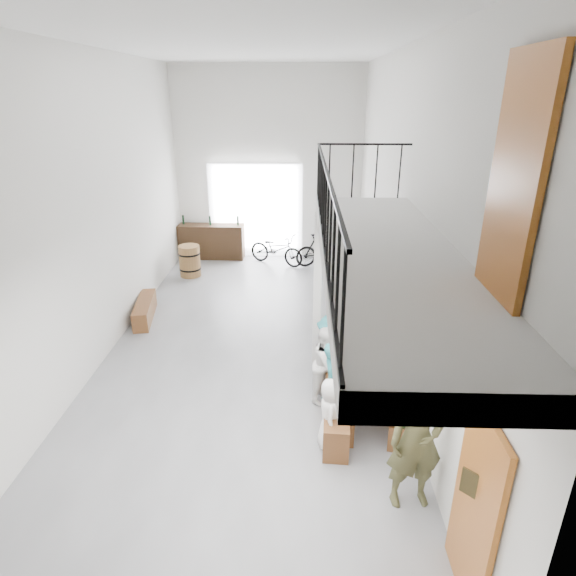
{
  "coord_description": "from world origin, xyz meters",
  "views": [
    {
      "loc": [
        1.02,
        -8.39,
        4.75
      ],
      "look_at": [
        0.78,
        -0.5,
        1.52
      ],
      "focal_mm": 30.0,
      "sensor_mm": 36.0,
      "label": 1
    }
  ],
  "objects_px": {
    "oak_barrel": "(190,261)",
    "bench_inner": "(336,400)",
    "tasting_table": "(377,375)",
    "serving_counter": "(212,241)",
    "side_bench": "(145,310)",
    "host_standing": "(417,439)",
    "bicycle_near": "(276,249)"
  },
  "relations": [
    {
      "from": "oak_barrel",
      "to": "bench_inner",
      "type": "bearing_deg",
      "value": -59.08
    },
    {
      "from": "tasting_table",
      "to": "serving_counter",
      "type": "distance_m",
      "value": 8.63
    },
    {
      "from": "side_bench",
      "to": "host_standing",
      "type": "height_order",
      "value": "host_standing"
    },
    {
      "from": "tasting_table",
      "to": "bench_inner",
      "type": "distance_m",
      "value": 0.76
    },
    {
      "from": "side_bench",
      "to": "bicycle_near",
      "type": "xyz_separation_m",
      "value": [
        2.76,
        3.81,
        0.25
      ]
    },
    {
      "from": "side_bench",
      "to": "host_standing",
      "type": "relative_size",
      "value": 0.79
    },
    {
      "from": "side_bench",
      "to": "bicycle_near",
      "type": "height_order",
      "value": "bicycle_near"
    },
    {
      "from": "host_standing",
      "to": "bicycle_near",
      "type": "height_order",
      "value": "host_standing"
    },
    {
      "from": "host_standing",
      "to": "side_bench",
      "type": "bearing_deg",
      "value": 125.59
    },
    {
      "from": "host_standing",
      "to": "bicycle_near",
      "type": "distance_m",
      "value": 9.15
    },
    {
      "from": "oak_barrel",
      "to": "bicycle_near",
      "type": "height_order",
      "value": "bicycle_near"
    },
    {
      "from": "side_bench",
      "to": "bench_inner",
      "type": "bearing_deg",
      "value": -39.46
    },
    {
      "from": "bicycle_near",
      "to": "side_bench",
      "type": "bearing_deg",
      "value": 171.17
    },
    {
      "from": "bench_inner",
      "to": "serving_counter",
      "type": "distance_m",
      "value": 8.4
    },
    {
      "from": "serving_counter",
      "to": "side_bench",
      "type": "bearing_deg",
      "value": -98.63
    },
    {
      "from": "bench_inner",
      "to": "bicycle_near",
      "type": "height_order",
      "value": "bicycle_near"
    },
    {
      "from": "oak_barrel",
      "to": "bicycle_near",
      "type": "relative_size",
      "value": 0.5
    },
    {
      "from": "side_bench",
      "to": "oak_barrel",
      "type": "xyz_separation_m",
      "value": [
        0.42,
        2.75,
        0.22
      ]
    },
    {
      "from": "bench_inner",
      "to": "serving_counter",
      "type": "bearing_deg",
      "value": 117.15
    },
    {
      "from": "tasting_table",
      "to": "oak_barrel",
      "type": "relative_size",
      "value": 2.36
    },
    {
      "from": "bicycle_near",
      "to": "tasting_table",
      "type": "bearing_deg",
      "value": -137.65
    },
    {
      "from": "side_bench",
      "to": "host_standing",
      "type": "xyz_separation_m",
      "value": [
        4.91,
        -5.08,
        0.74
      ]
    },
    {
      "from": "bench_inner",
      "to": "host_standing",
      "type": "distance_m",
      "value": 2.02
    },
    {
      "from": "tasting_table",
      "to": "side_bench",
      "type": "xyz_separation_m",
      "value": [
        -4.7,
        3.33,
        -0.49
      ]
    },
    {
      "from": "tasting_table",
      "to": "host_standing",
      "type": "relative_size",
      "value": 1.07
    },
    {
      "from": "oak_barrel",
      "to": "serving_counter",
      "type": "relative_size",
      "value": 0.44
    },
    {
      "from": "tasting_table",
      "to": "side_bench",
      "type": "bearing_deg",
      "value": 152.11
    },
    {
      "from": "oak_barrel",
      "to": "serving_counter",
      "type": "height_order",
      "value": "serving_counter"
    },
    {
      "from": "oak_barrel",
      "to": "host_standing",
      "type": "height_order",
      "value": "host_standing"
    },
    {
      "from": "oak_barrel",
      "to": "host_standing",
      "type": "bearing_deg",
      "value": -60.2
    },
    {
      "from": "oak_barrel",
      "to": "serving_counter",
      "type": "xyz_separation_m",
      "value": [
        0.33,
        1.59,
        0.08
      ]
    },
    {
      "from": "bench_inner",
      "to": "side_bench",
      "type": "distance_m",
      "value": 5.29
    }
  ]
}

